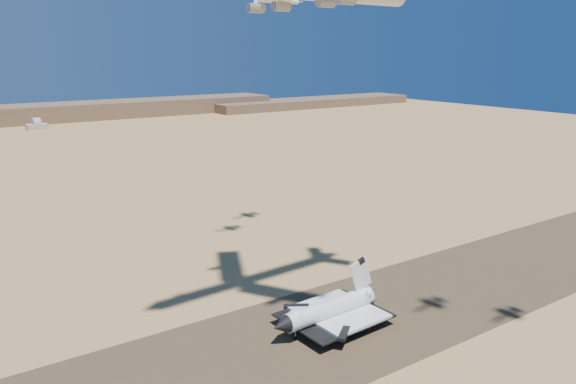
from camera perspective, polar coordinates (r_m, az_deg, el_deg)
ground at (r=147.33m, az=-2.96°, el=-16.19°), size 1200.00×1200.00×0.00m
runway at (r=147.32m, az=-2.96°, el=-16.18°), size 600.00×50.00×0.06m
ridgeline at (r=652.89m, az=-22.88°, el=7.20°), size 960.00×90.00×18.00m
shuttle at (r=158.31m, az=4.18°, el=-11.96°), size 36.12×23.17×17.78m
crew_a at (r=158.49m, az=7.62°, el=-13.57°), size 0.44×0.66×1.80m
crew_b at (r=158.89m, az=8.28°, el=-13.56°), size 0.45×0.78×1.60m
crew_c at (r=160.73m, az=8.49°, el=-13.24°), size 1.00×0.98×1.57m
chase_jet_d at (r=219.97m, az=-0.36°, el=18.83°), size 16.29×9.14×4.09m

